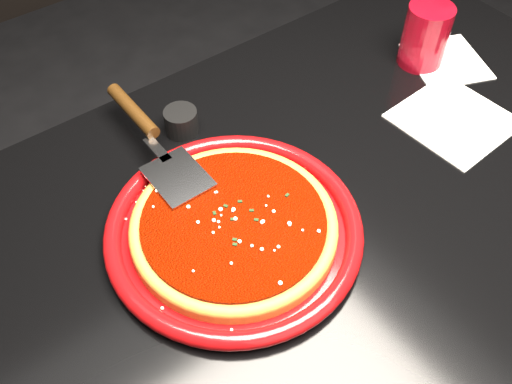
# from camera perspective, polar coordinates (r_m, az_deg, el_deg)

# --- Properties ---
(table) EXTENTS (1.20, 0.80, 0.75)m
(table) POSITION_cam_1_polar(r_m,az_deg,el_deg) (1.14, 5.90, -13.49)
(table) COLOR black
(table) RESTS_ON floor
(plate) EXTENTS (0.41, 0.41, 0.03)m
(plate) POSITION_cam_1_polar(r_m,az_deg,el_deg) (0.77, -2.22, -3.73)
(plate) COLOR maroon
(plate) RESTS_ON table
(pizza_crust) EXTENTS (0.33, 0.33, 0.01)m
(pizza_crust) POSITION_cam_1_polar(r_m,az_deg,el_deg) (0.77, -2.23, -3.55)
(pizza_crust) COLOR #8E5D22
(pizza_crust) RESTS_ON plate
(pizza_crust_rim) EXTENTS (0.33, 0.33, 0.02)m
(pizza_crust_rim) POSITION_cam_1_polar(r_m,az_deg,el_deg) (0.77, -2.24, -3.24)
(pizza_crust_rim) COLOR #8E5D22
(pizza_crust_rim) RESTS_ON plate
(pizza_sauce) EXTENTS (0.29, 0.29, 0.01)m
(pizza_sauce) POSITION_cam_1_polar(r_m,az_deg,el_deg) (0.76, -2.26, -3.02)
(pizza_sauce) COLOR #690C00
(pizza_sauce) RESTS_ON plate
(parmesan_dusting) EXTENTS (0.24, 0.24, 0.01)m
(parmesan_dusting) POSITION_cam_1_polar(r_m,az_deg,el_deg) (0.76, -2.27, -2.70)
(parmesan_dusting) COLOR #F2E8BC
(parmesan_dusting) RESTS_ON plate
(basil_flecks) EXTENTS (0.22, 0.22, 0.00)m
(basil_flecks) POSITION_cam_1_polar(r_m,az_deg,el_deg) (0.76, -2.27, -2.74)
(basil_flecks) COLOR black
(basil_flecks) RESTS_ON plate
(pizza_server) EXTENTS (0.09, 0.31, 0.02)m
(pizza_server) POSITION_cam_1_polar(r_m,az_deg,el_deg) (0.86, -10.12, 5.26)
(pizza_server) COLOR silver
(pizza_server) RESTS_ON plate
(cup) EXTENTS (0.08, 0.08, 0.11)m
(cup) POSITION_cam_1_polar(r_m,az_deg,el_deg) (1.07, 16.57, 14.75)
(cup) COLOR maroon
(cup) RESTS_ON table
(napkin_a) EXTENTS (0.17, 0.17, 0.00)m
(napkin_a) POSITION_cam_1_polar(r_m,az_deg,el_deg) (0.99, 19.16, 6.87)
(napkin_a) COLOR silver
(napkin_a) RESTS_ON table
(napkin_b) EXTENTS (0.17, 0.17, 0.00)m
(napkin_b) POSITION_cam_1_polar(r_m,az_deg,el_deg) (1.11, 18.48, 12.32)
(napkin_b) COLOR silver
(napkin_b) RESTS_ON table
(ramekin) EXTENTS (0.06, 0.06, 0.04)m
(ramekin) POSITION_cam_1_polar(r_m,az_deg,el_deg) (0.91, -7.49, 7.00)
(ramekin) COLOR black
(ramekin) RESTS_ON table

